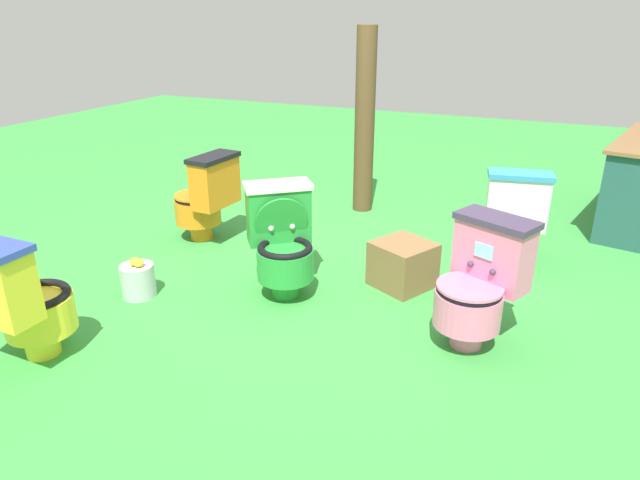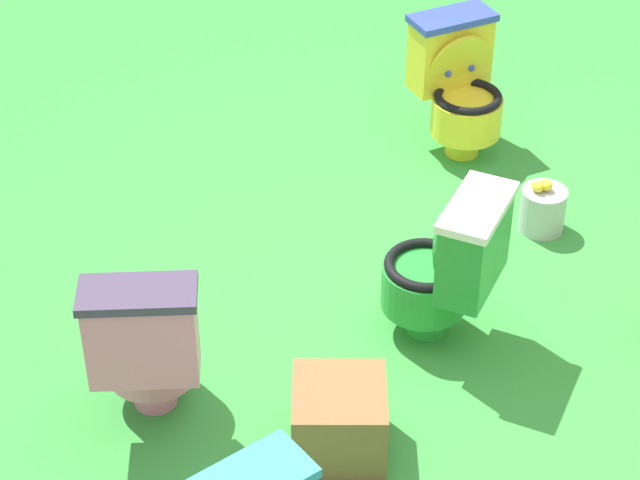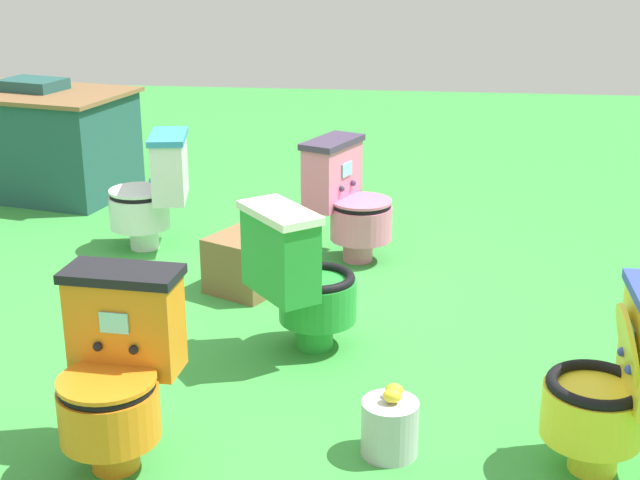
# 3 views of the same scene
# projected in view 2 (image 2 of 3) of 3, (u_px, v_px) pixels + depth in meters

# --- Properties ---
(ground) EXTENTS (14.00, 14.00, 0.00)m
(ground) POSITION_uv_depth(u_px,v_px,m) (453.00, 391.00, 4.93)
(ground) COLOR green
(toilet_yellow) EXTENTS (0.50, 0.44, 0.73)m
(toilet_yellow) POSITION_uv_depth(u_px,v_px,m) (459.00, 85.00, 6.22)
(toilet_yellow) COLOR yellow
(toilet_yellow) RESTS_ON ground
(toilet_pink) EXTENTS (0.61, 0.57, 0.73)m
(toilet_pink) POSITION_uv_depth(u_px,v_px,m) (147.00, 344.00, 4.61)
(toilet_pink) COLOR pink
(toilet_pink) RESTS_ON ground
(toilet_green) EXTENTS (0.64, 0.62, 0.73)m
(toilet_green) POSITION_uv_depth(u_px,v_px,m) (447.00, 267.00, 4.99)
(toilet_green) COLOR green
(toilet_green) RESTS_ON ground
(small_crate) EXTENTS (0.48, 0.48, 0.31)m
(small_crate) POSITION_uv_depth(u_px,v_px,m) (339.00, 420.00, 4.57)
(small_crate) COLOR brown
(small_crate) RESTS_ON ground
(lemon_bucket) EXTENTS (0.22, 0.22, 0.28)m
(lemon_bucket) POSITION_uv_depth(u_px,v_px,m) (543.00, 208.00, 5.77)
(lemon_bucket) COLOR #B7B7BF
(lemon_bucket) RESTS_ON ground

